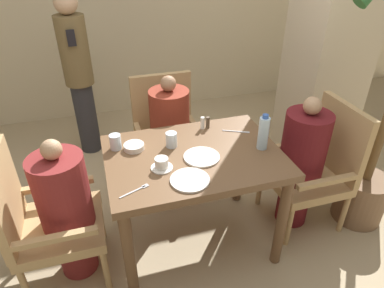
% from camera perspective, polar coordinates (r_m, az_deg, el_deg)
% --- Properties ---
extents(ground_plane, '(16.00, 16.00, 0.00)m').
position_cam_1_polar(ground_plane, '(2.68, 0.26, -15.65)').
color(ground_plane, tan).
extents(pillar_stone, '(0.58, 0.58, 2.70)m').
position_cam_1_polar(pillar_stone, '(3.35, 22.73, 18.80)').
color(pillar_stone, beige).
rests_on(pillar_stone, ground_plane).
extents(dining_table, '(1.11, 0.81, 0.78)m').
position_cam_1_polar(dining_table, '(2.24, 0.30, -4.20)').
color(dining_table, brown).
rests_on(dining_table, ground_plane).
extents(chair_left_side, '(0.53, 0.53, 0.97)m').
position_cam_1_polar(chair_left_side, '(2.32, -23.81, -11.18)').
color(chair_left_side, tan).
rests_on(chair_left_side, ground_plane).
extents(diner_in_left_chair, '(0.32, 0.32, 1.02)m').
position_cam_1_polar(diner_in_left_chair, '(2.28, -20.15, -10.21)').
color(diner_in_left_chair, maroon).
rests_on(diner_in_left_chair, ground_plane).
extents(chair_far_side, '(0.53, 0.53, 0.97)m').
position_cam_1_polar(chair_far_side, '(3.00, -4.30, 2.15)').
color(chair_far_side, tan).
rests_on(chair_far_side, ground_plane).
extents(diner_in_far_chair, '(0.32, 0.32, 1.06)m').
position_cam_1_polar(diner_in_far_chair, '(2.84, -3.64, 1.48)').
color(diner_in_far_chair, maroon).
rests_on(diner_in_far_chair, ground_plane).
extents(chair_right_side, '(0.53, 0.53, 0.97)m').
position_cam_1_polar(chair_right_side, '(2.73, 20.22, -3.22)').
color(chair_right_side, tan).
rests_on(chair_right_side, ground_plane).
extents(diner_in_right_chair, '(0.32, 0.32, 1.06)m').
position_cam_1_polar(diner_in_right_chair, '(2.62, 17.68, -2.98)').
color(diner_in_right_chair, '#5B1419').
rests_on(diner_in_right_chair, ground_plane).
extents(standing_host, '(0.27, 0.30, 1.57)m').
position_cam_1_polar(standing_host, '(3.47, -18.41, 11.20)').
color(standing_host, '#2D2D33').
rests_on(standing_host, ground_plane).
extents(potted_palm, '(0.68, 0.75, 2.18)m').
position_cam_1_polar(potted_palm, '(2.74, 28.85, 1.29)').
color(potted_palm, brown).
rests_on(potted_palm, ground_plane).
extents(plate_main_left, '(0.23, 0.23, 0.01)m').
position_cam_1_polar(plate_main_left, '(2.13, 1.62, -2.16)').
color(plate_main_left, white).
rests_on(plate_main_left, dining_table).
extents(plate_main_right, '(0.23, 0.23, 0.01)m').
position_cam_1_polar(plate_main_right, '(1.94, -0.36, -6.01)').
color(plate_main_right, white).
rests_on(plate_main_right, dining_table).
extents(teacup_with_saucer, '(0.13, 0.13, 0.07)m').
position_cam_1_polar(teacup_with_saucer, '(2.03, -5.08, -3.34)').
color(teacup_with_saucer, white).
rests_on(teacup_with_saucer, dining_table).
extents(bowl_small, '(0.13, 0.13, 0.04)m').
position_cam_1_polar(bowl_small, '(2.24, -9.64, -0.44)').
color(bowl_small, white).
rests_on(bowl_small, dining_table).
extents(water_bottle, '(0.07, 0.07, 0.24)m').
position_cam_1_polar(water_bottle, '(2.22, 11.82, 1.84)').
color(water_bottle, silver).
rests_on(water_bottle, dining_table).
extents(glass_tall_near, '(0.07, 0.07, 0.10)m').
position_cam_1_polar(glass_tall_near, '(2.25, -12.65, 0.34)').
color(glass_tall_near, silver).
rests_on(glass_tall_near, dining_table).
extents(glass_tall_mid, '(0.07, 0.07, 0.10)m').
position_cam_1_polar(glass_tall_mid, '(2.23, -3.45, 0.72)').
color(glass_tall_mid, silver).
rests_on(glass_tall_mid, dining_table).
extents(salt_shaker, '(0.03, 0.03, 0.09)m').
position_cam_1_polar(salt_shaker, '(2.43, 1.76, 3.52)').
color(salt_shaker, white).
rests_on(salt_shaker, dining_table).
extents(pepper_shaker, '(0.03, 0.03, 0.09)m').
position_cam_1_polar(pepper_shaker, '(2.45, 2.64, 3.60)').
color(pepper_shaker, '#4C3D2D').
rests_on(pepper_shaker, dining_table).
extents(fork_beside_plate, '(0.17, 0.08, 0.00)m').
position_cam_1_polar(fork_beside_plate, '(1.91, -9.10, -7.53)').
color(fork_beside_plate, silver).
rests_on(fork_beside_plate, dining_table).
extents(knife_beside_plate, '(0.18, 0.09, 0.00)m').
position_cam_1_polar(knife_beside_plate, '(2.43, 7.58, 2.08)').
color(knife_beside_plate, silver).
rests_on(knife_beside_plate, dining_table).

